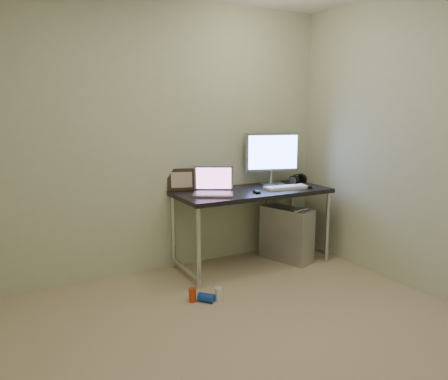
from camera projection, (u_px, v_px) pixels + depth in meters
floor at (259, 357)px, 2.71m from camera, size 3.50×3.50×0.00m
wall_back at (156, 138)px, 3.99m from camera, size 3.50×0.02×2.50m
desk at (252, 198)px, 4.21m from camera, size 1.50×0.66×0.75m
tower_computer at (287, 234)px, 4.41m from camera, size 0.38×0.57×0.58m
cable_a at (264, 215)px, 4.65m from camera, size 0.01×0.16×0.69m
cable_b at (272, 217)px, 4.68m from camera, size 0.02×0.11×0.71m
can_red at (192, 295)px, 3.48m from camera, size 0.07×0.07×0.11m
can_white at (218, 294)px, 3.50m from camera, size 0.08×0.08×0.11m
can_blue at (206, 298)px, 3.48m from camera, size 0.14×0.14×0.07m
laptop at (213, 188)px, 3.97m from camera, size 0.46×0.43×0.25m
monitor at (272, 155)px, 4.45m from camera, size 0.55×0.22×0.53m
keyboard at (286, 187)px, 4.25m from camera, size 0.45×0.18×0.03m
mouse_right at (308, 186)px, 4.31m from camera, size 0.08×0.12×0.04m
mouse_left at (257, 191)px, 4.04m from camera, size 0.08×0.12×0.04m
headphones at (298, 180)px, 4.61m from camera, size 0.20×0.11×0.12m
picture_frame at (181, 180)px, 4.14m from camera, size 0.27×0.15×0.21m
webcam at (198, 180)px, 4.22m from camera, size 0.05×0.04×0.12m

